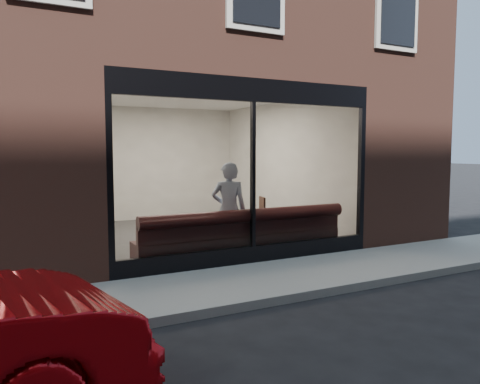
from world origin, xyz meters
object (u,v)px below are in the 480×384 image
cafe_table_left (184,218)px  banquette (242,246)px  person (229,210)px  cafe_table_right (268,212)px  cafe_chair_right (254,229)px

cafe_table_left → banquette: bearing=-31.0°
person → cafe_table_right: person is taller
banquette → cafe_chair_right: banquette is taller
person → cafe_table_right: size_ratio=2.93×
person → cafe_chair_right: (1.24, 1.25, -0.64)m
person → cafe_table_right: 1.10m
cafe_table_right → cafe_chair_right: bearing=77.7°
cafe_table_right → cafe_chair_right: size_ratio=1.39×
person → cafe_chair_right: person is taller
cafe_chair_right → person: bearing=61.3°
banquette → cafe_table_left: cafe_table_left is taller
person → banquette: bearing=151.6°
person → cafe_table_left: 0.84m
person → cafe_table_right: (1.04, 0.34, -0.14)m
cafe_table_left → cafe_table_right: bearing=0.0°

